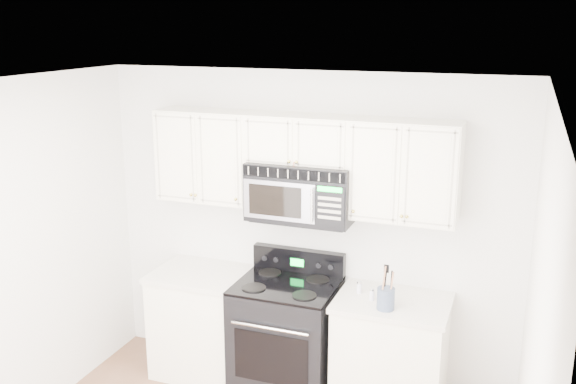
% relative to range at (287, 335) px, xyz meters
% --- Properties ---
extents(room, '(3.51, 3.51, 2.61)m').
position_rel_range_xyz_m(room, '(0.05, -1.42, 0.82)').
color(room, brown).
rests_on(room, ground).
extents(base_cabinet_left, '(0.86, 0.65, 0.92)m').
position_rel_range_xyz_m(base_cabinet_left, '(-0.75, 0.02, -0.06)').
color(base_cabinet_left, white).
rests_on(base_cabinet_left, ground).
extents(base_cabinet_right, '(0.86, 0.65, 0.92)m').
position_rel_range_xyz_m(base_cabinet_right, '(0.85, 0.02, -0.06)').
color(base_cabinet_right, white).
rests_on(base_cabinet_right, ground).
extents(range, '(0.79, 0.72, 1.13)m').
position_rel_range_xyz_m(range, '(0.00, 0.00, 0.00)').
color(range, black).
rests_on(range, ground).
extents(upper_cabinets, '(2.44, 0.37, 0.75)m').
position_rel_range_xyz_m(upper_cabinets, '(0.05, 0.17, 1.45)').
color(upper_cabinets, white).
rests_on(upper_cabinets, ground).
extents(microwave, '(0.83, 0.46, 0.46)m').
position_rel_range_xyz_m(microwave, '(0.08, 0.12, 1.19)').
color(microwave, black).
rests_on(microwave, ground).
extents(utensil_crock, '(0.13, 0.13, 0.35)m').
position_rel_range_xyz_m(utensil_crock, '(0.83, -0.16, 0.52)').
color(utensil_crock, '#43566E').
rests_on(utensil_crock, base_cabinet_right).
extents(shaker_salt, '(0.04, 0.04, 0.10)m').
position_rel_range_xyz_m(shaker_salt, '(0.58, 0.06, 0.49)').
color(shaker_salt, silver).
rests_on(shaker_salt, base_cabinet_right).
extents(shaker_pepper, '(0.04, 0.04, 0.10)m').
position_rel_range_xyz_m(shaker_pepper, '(0.70, -0.04, 0.48)').
color(shaker_pepper, silver).
rests_on(shaker_pepper, base_cabinet_right).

